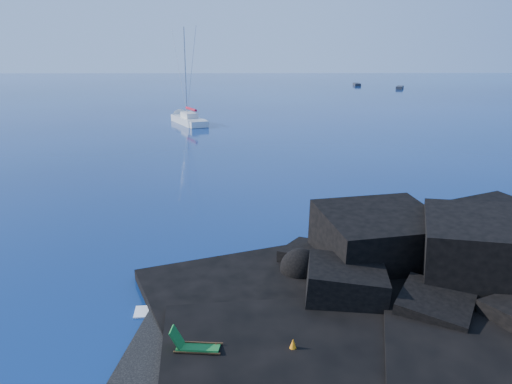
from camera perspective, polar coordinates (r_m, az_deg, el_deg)
The scene contains 11 objects.
ground at distance 18.26m, azimuth -14.78°, elevation -17.41°, with size 400.00×400.00×0.00m, color #031234.
headland at distance 22.16m, azimuth 23.09°, elevation -11.91°, with size 24.00×24.00×3.60m, color black, non-canonical shape.
beach at distance 18.19m, azimuth 0.15°, elevation -16.95°, with size 8.50×6.00×0.70m, color black.
surf_foam at distance 22.12m, azimuth 1.24°, elevation -10.57°, with size 10.00×8.00×0.06m, color white, non-canonical shape.
sailboat at distance 69.81m, azimuth -7.73°, elevation 7.76°, with size 2.56×12.19×12.78m, color silver, non-canonical shape.
deck_chair at distance 16.75m, azimuth -6.63°, elevation -16.67°, with size 1.56×0.68×1.07m, color #166324, non-canonical shape.
towel at distance 17.65m, azimuth -7.37°, elevation -16.80°, with size 1.78×0.84×0.05m, color white.
sunbather at distance 17.58m, azimuth -7.39°, elevation -16.44°, with size 1.64×0.40×0.22m, color tan, non-canonical shape.
marker_cone at distance 16.86m, azimuth 4.24°, elevation -17.27°, with size 0.40×0.40×0.62m, color orange.
distant_boat_a at distance 144.61m, azimuth 11.44°, elevation 11.83°, with size 1.57×5.06×0.67m, color black.
distant_boat_b at distance 135.60m, azimuth 16.10°, elevation 11.27°, with size 1.57×5.03×0.67m, color #232428.
Camera 1 is at (4.20, -14.75, 9.92)m, focal length 35.00 mm.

